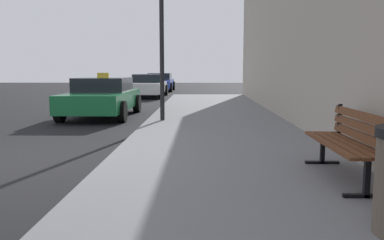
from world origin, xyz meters
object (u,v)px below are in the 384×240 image
at_px(bench, 350,139).
at_px(car_green, 102,97).
at_px(street_lamp, 161,4).
at_px(car_white, 148,85).
at_px(car_blue, 160,82).

xyz_separation_m(bench, car_green, (-5.10, 7.93, -0.02)).
xyz_separation_m(street_lamp, car_white, (-1.87, 11.43, -2.62)).
xyz_separation_m(car_green, car_blue, (0.31, 15.55, -0.00)).
bearing_deg(street_lamp, bench, -63.39).
xyz_separation_m(bench, street_lamp, (-2.95, 5.88, 2.61)).
distance_m(street_lamp, car_white, 11.87).
distance_m(street_lamp, car_blue, 17.90).
bearing_deg(car_green, street_lamp, 136.35).
xyz_separation_m(street_lamp, car_green, (-2.15, 2.05, -2.62)).
relative_size(street_lamp, car_blue, 1.05).
bearing_deg(car_blue, bench, 101.54).
distance_m(bench, car_white, 17.97).
height_order(bench, car_white, car_white).
distance_m(bench, street_lamp, 7.07).
height_order(street_lamp, car_white, street_lamp).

